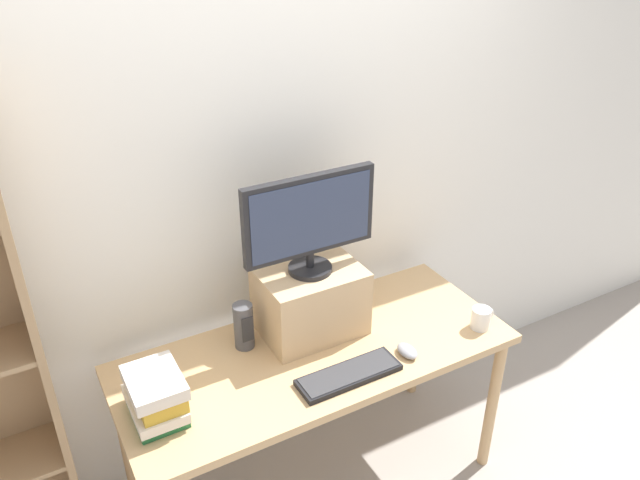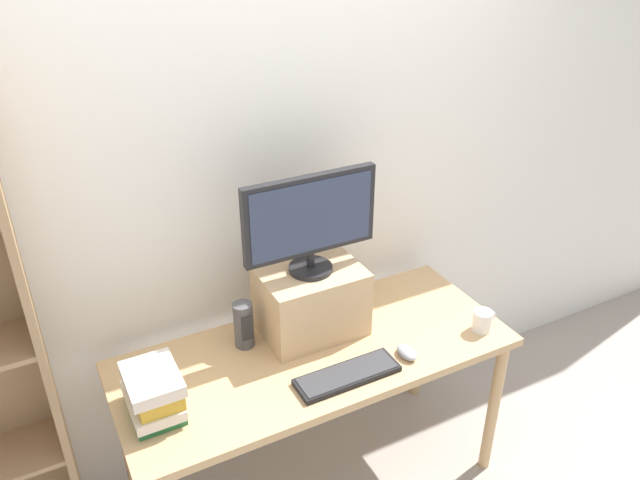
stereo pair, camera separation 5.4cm
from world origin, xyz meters
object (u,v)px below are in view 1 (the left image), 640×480
(keyboard, at_px, (349,374))
(book_stack, at_px, (156,395))
(computer_mouse, at_px, (407,351))
(riser_box, at_px, (310,300))
(computer_monitor, at_px, (310,220))
(desk, at_px, (316,366))
(coffee_mug, at_px, (481,318))
(desk_speaker, at_px, (244,326))

(keyboard, bearing_deg, book_stack, 166.97)
(keyboard, height_order, computer_mouse, computer_mouse)
(riser_box, height_order, keyboard, riser_box)
(computer_monitor, xyz_separation_m, computer_mouse, (0.25, -0.33, -0.49))
(keyboard, bearing_deg, riser_box, 87.21)
(riser_box, height_order, book_stack, riser_box)
(desk, xyz_separation_m, computer_monitor, (0.05, 0.13, 0.59))
(keyboard, distance_m, coffee_mug, 0.65)
(computer_mouse, distance_m, book_stack, 0.97)
(computer_mouse, bearing_deg, desk_speaker, 146.02)
(riser_box, bearing_deg, desk_speaker, 174.15)
(desk, xyz_separation_m, computer_mouse, (0.30, -0.20, 0.10))
(riser_box, xyz_separation_m, computer_monitor, (0.00, -0.00, 0.37))
(book_stack, distance_m, desk_speaker, 0.46)
(computer_monitor, xyz_separation_m, desk_speaker, (-0.28, 0.03, -0.41))
(desk, distance_m, desk_speaker, 0.34)
(desk, xyz_separation_m, keyboard, (0.03, -0.20, 0.09))
(computer_monitor, xyz_separation_m, book_stack, (-0.70, -0.17, -0.42))
(computer_mouse, bearing_deg, book_stack, 170.62)
(desk, height_order, riser_box, riser_box)
(keyboard, xyz_separation_m, desk_speaker, (-0.27, 0.36, 0.09))
(desk_speaker, bearing_deg, keyboard, -53.56)
(desk, relative_size, keyboard, 3.91)
(computer_monitor, relative_size, computer_mouse, 5.26)
(keyboard, height_order, book_stack, book_stack)
(desk_speaker, bearing_deg, riser_box, -5.85)
(computer_mouse, distance_m, desk_speaker, 0.65)
(book_stack, bearing_deg, coffee_mug, -6.87)
(riser_box, bearing_deg, computer_monitor, -90.00)
(riser_box, distance_m, book_stack, 0.72)
(keyboard, relative_size, coffee_mug, 3.68)
(computer_monitor, xyz_separation_m, keyboard, (-0.02, -0.33, -0.50))
(computer_mouse, distance_m, coffee_mug, 0.38)
(keyboard, relative_size, book_stack, 1.55)
(desk, bearing_deg, riser_box, 69.97)
(desk_speaker, bearing_deg, computer_mouse, -33.98)
(coffee_mug, bearing_deg, riser_box, 151.89)
(desk, distance_m, coffee_mug, 0.72)
(book_stack, bearing_deg, desk_speaker, 26.34)
(desk, relative_size, computer_monitor, 2.90)
(computer_monitor, relative_size, coffee_mug, 4.97)
(computer_monitor, distance_m, coffee_mug, 0.85)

